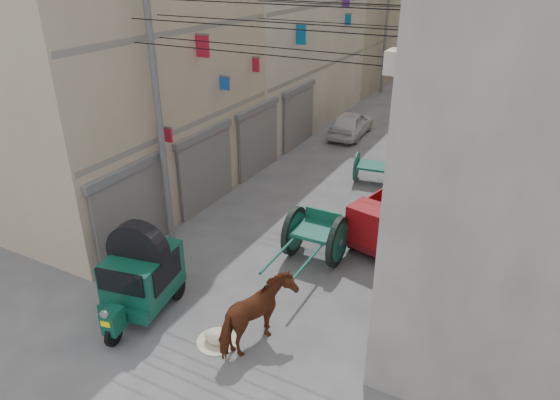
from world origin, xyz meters
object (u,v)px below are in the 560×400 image
Objects in this scene: feed_sack at (217,336)px; horse at (257,316)px; distant_car_white at (351,124)px; tonga_cart at (315,235)px; mini_truck at (382,225)px; distant_car_green at (472,53)px; auto_rickshaw at (141,272)px; distant_car_grey at (450,90)px; second_cart at (372,167)px.

horse is (0.90, 0.36, 0.69)m from feed_sack.
tonga_cart is at bearing 102.74° from distant_car_white.
feed_sack is at bearing -96.77° from mini_truck.
feed_sack is at bearing -97.33° from tonga_cart.
tonga_cart is 0.91× the size of distant_car_white.
distant_car_white is at bearing -65.06° from horse.
distant_car_white is at bearing 127.88° from mini_truck.
distant_car_white is at bearing 97.34° from distant_car_green.
tonga_cart is at bearing 45.34° from auto_rickshaw.
distant_car_white is at bearing 104.90° from tonga_cart.
distant_car_white reaches higher than distant_car_grey.
horse is at bearing 104.42° from distant_car_green.
auto_rickshaw is 10.87m from second_cart.
auto_rickshaw is at bearing -111.89° from second_cart.
second_cart is at bearing 103.75° from distant_car_green.
distant_car_green reaches higher than second_cart.
tonga_cart is at bearing -72.61° from horse.
distant_car_grey is at bearing 81.06° from second_cart.
mini_truck is at bearing 70.97° from feed_sack.
distant_car_white is at bearing 80.36° from auto_rickshaw.
mini_truck is 5.10m from second_cart.
second_cart is (-0.33, 6.29, -0.16)m from tonga_cart.
tonga_cart reaches higher than distant_car_grey.
auto_rickshaw is at bearing -124.54° from tonga_cart.
second_cart is 5.86m from distant_car_white.
feed_sack is at bearing -78.86° from distant_car_grey.
distant_car_grey is at bearing -109.64° from distant_car_white.
mini_truck is 5.07× the size of feed_sack.
distant_car_grey is (-0.19, 21.28, -0.19)m from tonga_cart.
mini_truck reaches higher than second_cart.
distant_car_white is 1.02× the size of distant_car_grey.
tonga_cart is 4.09m from horse.
second_cart is (-1.88, 4.73, -0.16)m from mini_truck.
auto_rickshaw reaches higher than second_cart.
feed_sack is (-2.07, -5.99, -0.64)m from mini_truck.
distant_car_green is (-0.72, 29.33, 0.02)m from second_cart.
horse is 0.44× the size of distant_car_green.
auto_rickshaw is at bearing -114.87° from mini_truck.
mini_truck is 6.37m from feed_sack.
auto_rickshaw reaches higher than distant_car_grey.
auto_rickshaw is 3.27m from horse.
auto_rickshaw is 15.69m from distant_car_white.
distant_car_white is (-2.84, 5.12, 0.00)m from second_cart.
tonga_cart is 2.25× the size of second_cart.
horse is 0.55× the size of distant_car_grey.
distant_car_grey is (0.14, 14.99, -0.03)m from second_cart.
auto_rickshaw is 0.76× the size of distant_car_grey.
auto_rickshaw is at bearing 88.32° from distant_car_white.
distant_car_grey is (2.67, 25.55, -0.52)m from auto_rickshaw.
distant_car_grey is at bearing 105.78° from distant_car_green.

